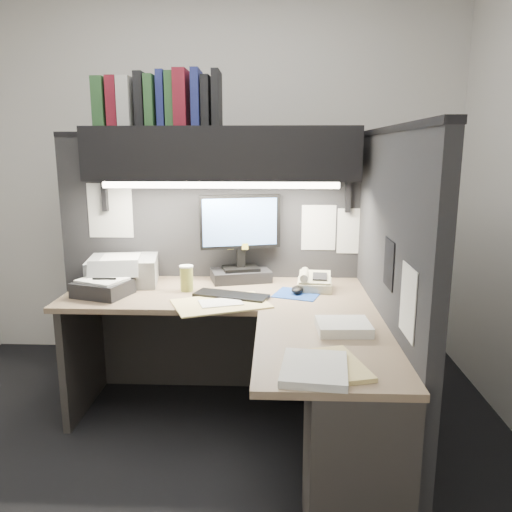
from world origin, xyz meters
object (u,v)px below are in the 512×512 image
at_px(desk, 273,384).
at_px(keyboard, 231,296).
at_px(overhead_shelf, 223,154).
at_px(monitor, 241,247).
at_px(printer, 123,271).
at_px(telephone, 315,283).
at_px(coffee_cup, 187,279).
at_px(notebook_stack, 103,288).

bearing_deg(desk, keyboard, 117.29).
xyz_separation_m(overhead_shelf, monitor, (0.10, 0.05, -0.56)).
distance_m(desk, printer, 1.21).
relative_size(keyboard, telephone, 1.98).
bearing_deg(coffee_cup, telephone, 4.53).
relative_size(overhead_shelf, monitor, 2.93).
xyz_separation_m(overhead_shelf, keyboard, (0.07, -0.30, -0.76)).
bearing_deg(notebook_stack, monitor, 24.85).
height_order(monitor, notebook_stack, monitor).
relative_size(keyboard, printer, 1.02).
distance_m(coffee_cup, printer, 0.43).
bearing_deg(telephone, keyboard, -153.96).
bearing_deg(overhead_shelf, desk, -68.21).
xyz_separation_m(desk, monitor, (-0.20, 0.81, 0.50)).
height_order(desk, telephone, telephone).
xyz_separation_m(keyboard, telephone, (0.47, 0.18, 0.03)).
relative_size(printer, notebook_stack, 1.43).
bearing_deg(notebook_stack, coffee_cup, 13.84).
distance_m(desk, coffee_cup, 0.84).
xyz_separation_m(keyboard, printer, (-0.67, 0.27, 0.07)).
bearing_deg(desk, notebook_stack, 154.02).
bearing_deg(monitor, overhead_shelf, -165.89).
relative_size(desk, coffee_cup, 12.26).
bearing_deg(keyboard, telephone, 38.63).
bearing_deg(overhead_shelf, telephone, -12.81).
relative_size(monitor, keyboard, 1.30).
height_order(desk, overhead_shelf, overhead_shelf).
distance_m(overhead_shelf, notebook_stack, 1.02).
xyz_separation_m(overhead_shelf, telephone, (0.54, -0.12, -0.73)).
relative_size(keyboard, notebook_stack, 1.47).
height_order(overhead_shelf, keyboard, overhead_shelf).
bearing_deg(telephone, overhead_shelf, 172.24).
bearing_deg(telephone, printer, -179.38).
bearing_deg(desk, printer, 141.62).
xyz_separation_m(keyboard, notebook_stack, (-0.71, 0.01, 0.03)).
relative_size(telephone, coffee_cup, 1.48).
distance_m(desk, monitor, 0.97).
distance_m(overhead_shelf, printer, 0.92).
xyz_separation_m(desk, keyboard, (-0.23, 0.45, 0.30)).
distance_m(monitor, printer, 0.72).
relative_size(overhead_shelf, keyboard, 3.81).
distance_m(telephone, printer, 1.15).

